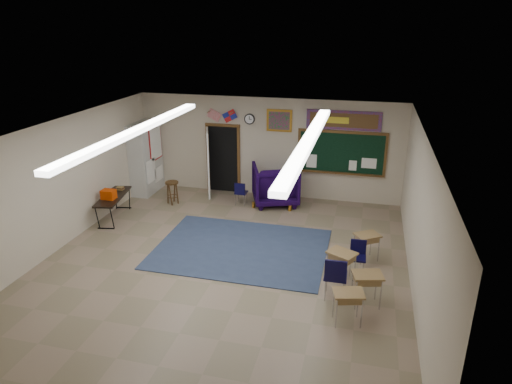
% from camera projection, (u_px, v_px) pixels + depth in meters
% --- Properties ---
extents(floor, '(9.00, 9.00, 0.00)m').
position_uv_depth(floor, '(223.00, 264.00, 10.17)').
color(floor, '#86715C').
rests_on(floor, ground).
extents(back_wall, '(8.00, 0.04, 3.00)m').
position_uv_depth(back_wall, '(268.00, 148.00, 13.72)').
color(back_wall, beige).
rests_on(back_wall, floor).
extents(front_wall, '(8.00, 0.04, 3.00)m').
position_uv_depth(front_wall, '(106.00, 335.00, 5.55)').
color(front_wall, beige).
rests_on(front_wall, floor).
extents(left_wall, '(0.04, 9.00, 3.00)m').
position_uv_depth(left_wall, '(57.00, 186.00, 10.54)').
color(left_wall, beige).
rests_on(left_wall, floor).
extents(right_wall, '(0.04, 9.00, 3.00)m').
position_uv_depth(right_wall, '(420.00, 221.00, 8.73)').
color(right_wall, beige).
rests_on(right_wall, floor).
extents(ceiling, '(8.00, 9.00, 0.04)m').
position_uv_depth(ceiling, '(219.00, 132.00, 9.11)').
color(ceiling, beige).
rests_on(ceiling, back_wall).
extents(area_rug, '(4.00, 3.00, 0.02)m').
position_uv_depth(area_rug, '(241.00, 248.00, 10.84)').
color(area_rug, '#32405F').
rests_on(area_rug, floor).
extents(fluorescent_strips, '(3.86, 6.00, 0.10)m').
position_uv_depth(fluorescent_strips, '(219.00, 135.00, 9.13)').
color(fluorescent_strips, white).
rests_on(fluorescent_strips, ceiling).
extents(doorway, '(1.10, 0.89, 2.16)m').
position_uv_depth(doorway, '(219.00, 160.00, 14.08)').
color(doorway, black).
rests_on(doorway, back_wall).
extents(chalkboard, '(2.55, 0.14, 1.30)m').
position_uv_depth(chalkboard, '(341.00, 154.00, 13.20)').
color(chalkboard, brown).
rests_on(chalkboard, back_wall).
extents(bulletin_board, '(2.10, 0.05, 0.55)m').
position_uv_depth(bulletin_board, '(344.00, 120.00, 12.86)').
color(bulletin_board, '#B2200F').
rests_on(bulletin_board, back_wall).
extents(framed_art_print, '(0.75, 0.05, 0.65)m').
position_uv_depth(framed_art_print, '(279.00, 121.00, 13.31)').
color(framed_art_print, '#B07822').
rests_on(framed_art_print, back_wall).
extents(wall_clock, '(0.32, 0.05, 0.32)m').
position_uv_depth(wall_clock, '(250.00, 119.00, 13.51)').
color(wall_clock, black).
rests_on(wall_clock, back_wall).
extents(wall_flags, '(1.16, 0.06, 0.70)m').
position_uv_depth(wall_flags, '(222.00, 114.00, 13.64)').
color(wall_flags, red).
rests_on(wall_flags, back_wall).
extents(storage_cabinet, '(0.59, 1.25, 2.20)m').
position_uv_depth(storage_cabinet, '(146.00, 158.00, 14.11)').
color(storage_cabinet, beige).
rests_on(storage_cabinet, floor).
extents(wingback_armchair, '(1.63, 1.65, 1.18)m').
position_uv_depth(wingback_armchair, '(275.00, 184.00, 13.37)').
color(wingback_armchair, black).
rests_on(wingback_armchair, floor).
extents(student_chair_reading, '(0.36, 0.36, 0.70)m').
position_uv_depth(student_chair_reading, '(241.00, 193.00, 13.35)').
color(student_chair_reading, black).
rests_on(student_chair_reading, floor).
extents(student_chair_desk_a, '(0.46, 0.46, 0.91)m').
position_uv_depth(student_chair_desk_a, '(335.00, 277.00, 8.80)').
color(student_chair_desk_a, black).
rests_on(student_chair_desk_a, floor).
extents(student_chair_desk_b, '(0.38, 0.38, 0.74)m').
position_uv_depth(student_chair_desk_b, '(357.00, 259.00, 9.65)').
color(student_chair_desk_b, black).
rests_on(student_chair_desk_b, floor).
extents(student_desk_front_left, '(0.68, 0.63, 0.66)m').
position_uv_depth(student_desk_front_left, '(341.00, 265.00, 9.40)').
color(student_desk_front_left, olive).
rests_on(student_desk_front_left, floor).
extents(student_desk_front_right, '(0.66, 0.62, 0.63)m').
position_uv_depth(student_desk_front_right, '(366.00, 246.00, 10.23)').
color(student_desk_front_right, olive).
rests_on(student_desk_front_right, floor).
extents(student_desk_back_left, '(0.61, 0.51, 0.64)m').
position_uv_depth(student_desk_back_left, '(347.00, 306.00, 8.08)').
color(student_desk_back_left, olive).
rests_on(student_desk_back_left, floor).
extents(student_desk_back_right, '(0.64, 0.54, 0.66)m').
position_uv_depth(student_desk_back_right, '(366.00, 288.00, 8.60)').
color(student_desk_back_right, olive).
rests_on(student_desk_back_right, floor).
extents(folding_table, '(0.81, 1.66, 0.90)m').
position_uv_depth(folding_table, '(114.00, 206.00, 12.40)').
color(folding_table, black).
rests_on(folding_table, floor).
extents(wooden_stool, '(0.38, 0.38, 0.68)m').
position_uv_depth(wooden_stool, '(172.00, 192.00, 13.41)').
color(wooden_stool, '#523718').
rests_on(wooden_stool, floor).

